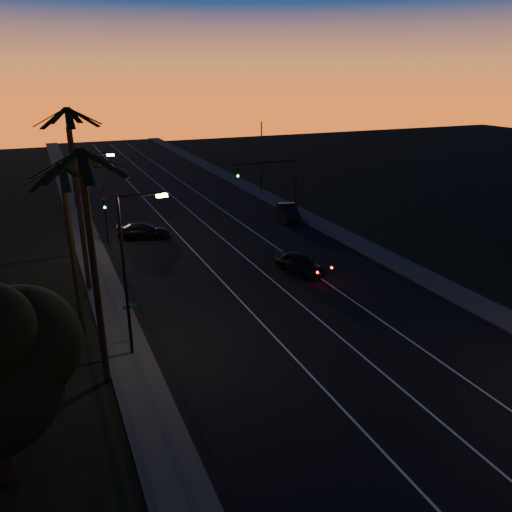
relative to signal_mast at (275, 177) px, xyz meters
name	(u,v)px	position (x,y,z in m)	size (l,w,h in m)	color
road	(248,265)	(-7.14, -9.99, -4.78)	(20.00, 170.00, 0.01)	black
sidewalk_left	(104,287)	(-18.34, -9.99, -4.70)	(2.40, 170.00, 0.16)	#323230
sidewalk_right	(364,246)	(4.06, -9.99, -4.70)	(2.40, 170.00, 0.16)	#323230
lane_stripe_left	(212,271)	(-10.14, -9.99, -4.76)	(0.12, 160.00, 0.01)	silver
lane_stripe_mid	(253,264)	(-6.64, -9.99, -4.76)	(0.12, 160.00, 0.01)	silver
lane_stripe_right	(292,258)	(-3.14, -9.99, -4.76)	(0.12, 160.00, 0.01)	silver
palm_near	(92,248)	(-19.74, -21.99, 2.29)	(4.25, 4.16, 11.53)	black
palm_mid	(70,231)	(-20.34, -15.99, 1.47)	(4.25, 4.16, 10.03)	black
palm_far	(76,185)	(-19.34, -9.99, 2.83)	(4.25, 4.16, 12.53)	black
streetlight_left_near	(130,264)	(-17.84, -19.99, 0.54)	(2.55, 0.26, 9.00)	black
streetlight_left_far	(91,195)	(-17.82, -1.99, 0.28)	(2.55, 0.26, 8.50)	black
street_sign	(130,320)	(-17.94, -18.99, -3.13)	(0.70, 0.06, 2.60)	black
signal_mast	(275,177)	(0.00, 0.00, 0.00)	(7.10, 0.41, 7.00)	black
signal_post	(105,213)	(-16.64, -0.01, -1.89)	(0.28, 0.37, 4.20)	black
far_pole_left	(72,168)	(-18.14, 15.01, -0.28)	(0.14, 0.14, 9.00)	black
far_pole_right	(261,159)	(3.86, 12.01, -0.28)	(0.14, 0.14, 9.00)	black
lead_car	(300,263)	(-4.00, -12.95, -4.02)	(2.93, 5.15, 1.49)	black
right_car	(288,212)	(1.86, 0.64, -3.96)	(2.92, 5.23, 1.63)	black
cross_car	(144,231)	(-13.32, 0.32, -4.07)	(5.19, 3.34, 1.40)	black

